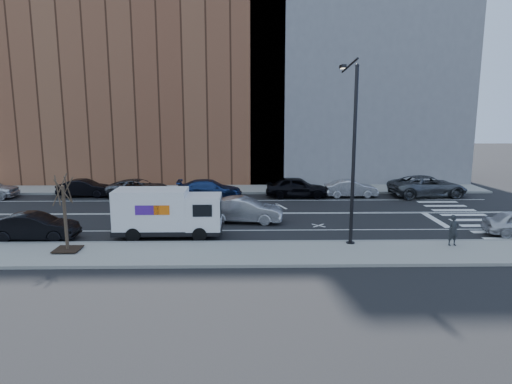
{
  "coord_description": "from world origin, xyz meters",
  "views": [
    {
      "loc": [
        1.74,
        -29.78,
        6.98
      ],
      "look_at": [
        2.3,
        0.31,
        1.4
      ],
      "focal_mm": 32.0,
      "sensor_mm": 36.0,
      "label": 1
    }
  ],
  "objects_px": {
    "driving_sedan": "(244,210)",
    "pedestrian": "(453,230)",
    "fedex_van": "(167,212)",
    "far_parked_b": "(85,188)"
  },
  "relations": [
    {
      "from": "driving_sedan",
      "to": "far_parked_b",
      "type": "bearing_deg",
      "value": 64.11
    },
    {
      "from": "driving_sedan",
      "to": "pedestrian",
      "type": "xyz_separation_m",
      "value": [
        10.51,
        -5.53,
        0.16
      ]
    },
    {
      "from": "driving_sedan",
      "to": "fedex_van",
      "type": "bearing_deg",
      "value": 135.52
    },
    {
      "from": "far_parked_b",
      "to": "pedestrian",
      "type": "height_order",
      "value": "pedestrian"
    },
    {
      "from": "far_parked_b",
      "to": "fedex_van",
      "type": "bearing_deg",
      "value": -142.09
    },
    {
      "from": "fedex_van",
      "to": "pedestrian",
      "type": "height_order",
      "value": "fedex_van"
    },
    {
      "from": "fedex_van",
      "to": "pedestrian",
      "type": "xyz_separation_m",
      "value": [
        14.67,
        -2.29,
        -0.46
      ]
    },
    {
      "from": "driving_sedan",
      "to": "pedestrian",
      "type": "bearing_deg",
      "value": -110.07
    },
    {
      "from": "far_parked_b",
      "to": "driving_sedan",
      "type": "relative_size",
      "value": 0.9
    },
    {
      "from": "fedex_van",
      "to": "pedestrian",
      "type": "bearing_deg",
      "value": -9.08
    }
  ]
}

